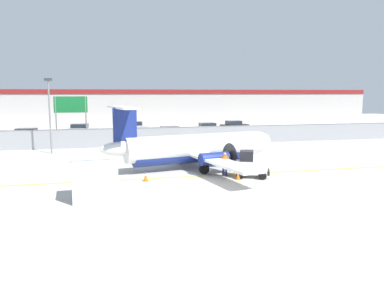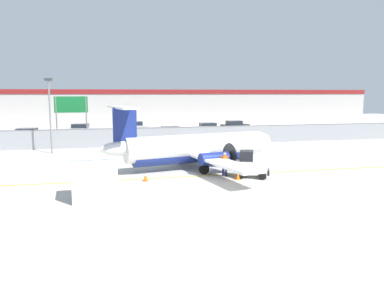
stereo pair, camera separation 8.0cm
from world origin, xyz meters
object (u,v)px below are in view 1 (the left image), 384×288
at_px(commuter_airplane, 198,148).
at_px(baggage_tug, 251,165).
at_px(parked_car_1, 81,130).
at_px(apron_light_pole, 50,109).
at_px(traffic_cone_near_left, 239,171).
at_px(highway_sign, 71,109).
at_px(parked_car_5, 234,126).
at_px(traffic_cone_near_right, 238,175).
at_px(parked_car_0, 28,135).
at_px(cargo_container, 94,180).
at_px(parked_car_3, 171,133).
at_px(parked_car_4, 207,128).
at_px(traffic_cone_far_left, 146,176).
at_px(parked_car_2, 134,127).
at_px(ground_crew_worker, 225,163).

height_order(commuter_airplane, baggage_tug, commuter_airplane).
height_order(parked_car_1, apron_light_pole, apron_light_pole).
bearing_deg(traffic_cone_near_left, parked_car_1, 113.99).
height_order(parked_car_1, highway_sign, highway_sign).
bearing_deg(traffic_cone_near_left, parked_car_5, 71.28).
xyz_separation_m(traffic_cone_near_right, parked_car_0, (-17.92, 24.22, 0.58)).
xyz_separation_m(commuter_airplane, cargo_container, (-7.65, -7.13, -0.50)).
relative_size(commuter_airplane, parked_car_1, 3.65).
xyz_separation_m(commuter_airplane, parked_car_3, (1.04, 18.55, -0.71)).
bearing_deg(apron_light_pole, parked_car_4, 33.49).
relative_size(baggage_tug, parked_car_1, 0.59).
xyz_separation_m(traffic_cone_far_left, apron_light_pole, (-7.76, 13.63, 3.99)).
height_order(cargo_container, traffic_cone_near_left, cargo_container).
height_order(baggage_tug, parked_car_0, baggage_tug).
height_order(traffic_cone_far_left, parked_car_2, parked_car_2).
height_order(parked_car_2, parked_car_4, same).
distance_m(traffic_cone_near_right, highway_sign, 23.87).
height_order(commuter_airplane, parked_car_0, commuter_airplane).
height_order(commuter_airplane, parked_car_2, commuter_airplane).
xyz_separation_m(commuter_airplane, traffic_cone_near_left, (2.23, -3.25, -1.29)).
distance_m(ground_crew_worker, parked_car_4, 26.64).
relative_size(traffic_cone_near_right, parked_car_2, 0.15).
xyz_separation_m(parked_car_1, highway_sign, (-0.37, -9.42, 3.24)).
bearing_deg(parked_car_5, parked_car_1, 177.31).
relative_size(ground_crew_worker, parked_car_5, 0.39).
distance_m(parked_car_0, parked_car_3, 17.27).
xyz_separation_m(traffic_cone_far_left, highway_sign, (-6.28, 19.03, 3.83)).
height_order(traffic_cone_far_left, highway_sign, highway_sign).
relative_size(parked_car_4, parked_car_5, 0.98).
relative_size(traffic_cone_near_right, parked_car_4, 0.15).
height_order(baggage_tug, highway_sign, highway_sign).
bearing_deg(commuter_airplane, baggage_tug, -66.97).
bearing_deg(traffic_cone_near_left, cargo_container, -158.57).
bearing_deg(traffic_cone_far_left, traffic_cone_near_left, 1.63).
bearing_deg(traffic_cone_far_left, apron_light_pole, 119.67).
bearing_deg(cargo_container, traffic_cone_near_left, 16.81).
distance_m(parked_car_0, parked_car_1, 7.81).
bearing_deg(parked_car_3, parked_car_2, 110.72).
relative_size(ground_crew_worker, traffic_cone_near_left, 2.66).
distance_m(baggage_tug, cargo_container, 10.93).
distance_m(commuter_airplane, parked_car_1, 27.08).
bearing_deg(parked_car_2, parked_car_5, 176.67).
height_order(traffic_cone_near_left, parked_car_3, parked_car_3).
distance_m(ground_crew_worker, traffic_cone_far_left, 5.68).
bearing_deg(parked_car_3, commuter_airplane, -96.47).
relative_size(baggage_tug, parked_car_4, 0.61).
distance_m(baggage_tug, parked_car_1, 31.87).
bearing_deg(parked_car_5, traffic_cone_far_left, -124.37).
bearing_deg(traffic_cone_near_left, ground_crew_worker, 176.29).
distance_m(traffic_cone_far_left, parked_car_5, 33.69).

